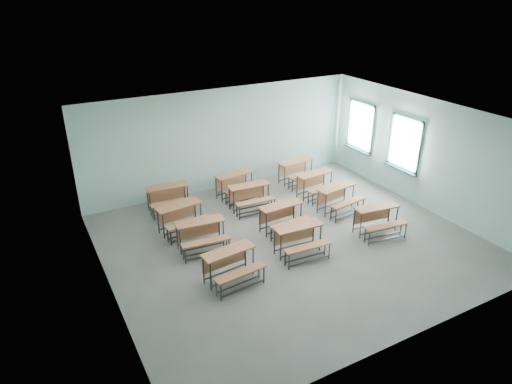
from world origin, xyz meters
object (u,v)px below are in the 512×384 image
(desk_unit_r0c0, at_px, (231,262))
(desk_unit_r2c0, at_px, (181,215))
(desk_unit_r0c2, at_px, (378,217))
(desk_unit_r0c1, at_px, (300,237))
(desk_unit_r1c1, at_px, (283,214))
(desk_unit_r3c2, at_px, (297,169))
(desk_unit_r3c0, at_px, (169,195))
(desk_unit_r3c1, at_px, (236,182))
(desk_unit_r2c2, at_px, (317,181))
(desk_unit_r1c0, at_px, (201,232))
(desk_unit_r1c2, at_px, (339,196))
(desk_unit_r2c1, at_px, (250,194))

(desk_unit_r0c0, distance_m, desk_unit_r2c0, 2.63)
(desk_unit_r0c2, xyz_separation_m, desk_unit_r2c0, (-4.49, 2.55, 0.00))
(desk_unit_r0c1, bearing_deg, desk_unit_r1c1, 81.93)
(desk_unit_r2c0, xyz_separation_m, desk_unit_r3c2, (4.47, 1.26, 0.00))
(desk_unit_r3c0, height_order, desk_unit_r3c1, same)
(desk_unit_r2c2, relative_size, desk_unit_r3c0, 1.01)
(desk_unit_r0c1, relative_size, desk_unit_r3c1, 0.96)
(desk_unit_r0c0, xyz_separation_m, desk_unit_r3c1, (2.01, 3.86, 0.00))
(desk_unit_r0c1, height_order, desk_unit_r1c1, same)
(desk_unit_r1c0, relative_size, desk_unit_r1c1, 1.02)
(desk_unit_r2c2, height_order, desk_unit_r3c0, same)
(desk_unit_r2c0, bearing_deg, desk_unit_r0c1, -55.81)
(desk_unit_r0c2, distance_m, desk_unit_r2c2, 2.65)
(desk_unit_r2c0, relative_size, desk_unit_r2c2, 1.01)
(desk_unit_r0c0, relative_size, desk_unit_r3c0, 1.02)
(desk_unit_r1c0, height_order, desk_unit_r1c2, same)
(desk_unit_r1c1, height_order, desk_unit_r2c1, same)
(desk_unit_r0c1, height_order, desk_unit_r2c1, same)
(desk_unit_r2c1, relative_size, desk_unit_r2c2, 0.97)
(desk_unit_r3c2, bearing_deg, desk_unit_r3c0, 174.51)
(desk_unit_r1c0, xyz_separation_m, desk_unit_r3c0, (-0.03, 2.40, 0.00))
(desk_unit_r2c0, relative_size, desk_unit_r3c1, 0.99)
(desk_unit_r0c1, distance_m, desk_unit_r3c2, 4.37)
(desk_unit_r0c2, xyz_separation_m, desk_unit_r2c1, (-2.28, 2.83, 0.00))
(desk_unit_r1c1, relative_size, desk_unit_r2c1, 1.00)
(desk_unit_r1c2, distance_m, desk_unit_r2c0, 4.50)
(desk_unit_r3c1, bearing_deg, desk_unit_r2c1, -97.86)
(desk_unit_r0c1, relative_size, desk_unit_r1c2, 0.96)
(desk_unit_r1c2, height_order, desk_unit_r2c0, same)
(desk_unit_r1c1, distance_m, desk_unit_r3c2, 3.28)
(desk_unit_r1c2, bearing_deg, desk_unit_r0c1, -155.98)
(desk_unit_r0c0, height_order, desk_unit_r1c2, same)
(desk_unit_r2c2, relative_size, desk_unit_r3c2, 1.01)
(desk_unit_r3c1, bearing_deg, desk_unit_r3c2, -7.00)
(desk_unit_r0c0, relative_size, desk_unit_r3c1, 0.99)
(desk_unit_r2c1, height_order, desk_unit_r3c2, same)
(desk_unit_r0c0, distance_m, desk_unit_r1c1, 2.56)
(desk_unit_r2c1, xyz_separation_m, desk_unit_r3c0, (-2.12, 1.03, 0.00))
(desk_unit_r0c2, distance_m, desk_unit_r1c2, 1.52)
(desk_unit_r2c0, height_order, desk_unit_r3c1, same)
(desk_unit_r1c0, height_order, desk_unit_r3c1, same)
(desk_unit_r0c2, height_order, desk_unit_r2c1, same)
(desk_unit_r0c0, distance_m, desk_unit_r1c2, 4.47)
(desk_unit_r1c0, bearing_deg, desk_unit_r2c0, 101.98)
(desk_unit_r1c0, xyz_separation_m, desk_unit_r2c1, (2.08, 1.36, 0.00))
(desk_unit_r0c2, distance_m, desk_unit_r3c0, 5.86)
(desk_unit_r3c0, bearing_deg, desk_unit_r1c1, -44.22)
(desk_unit_r1c1, bearing_deg, desk_unit_r0c0, -150.84)
(desk_unit_r0c0, bearing_deg, desk_unit_r0c2, -5.22)
(desk_unit_r1c0, height_order, desk_unit_r2c2, same)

